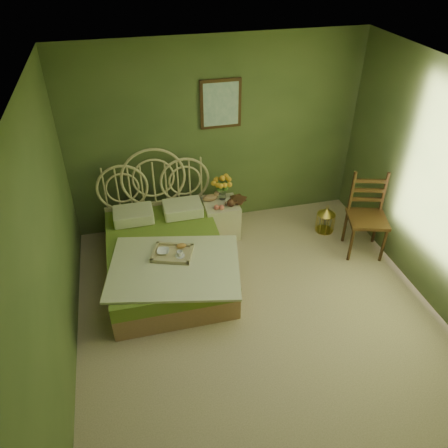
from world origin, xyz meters
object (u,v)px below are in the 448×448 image
object	(u,v)px
nightstand	(221,213)
birdcage	(326,220)
bed	(166,255)
chair	(365,210)

from	to	relation	value
nightstand	birdcage	xyz separation A→B (m)	(1.46, -0.30, -0.16)
nightstand	bed	bearing A→B (deg)	-142.48
chair	birdcage	xyz separation A→B (m)	(-0.29, 0.46, -0.42)
birdcage	bed	bearing A→B (deg)	-171.15
bed	chair	bearing A→B (deg)	-2.08
bed	birdcage	world-z (taller)	bed
bed	nightstand	xyz separation A→B (m)	(0.86, 0.66, 0.06)
bed	birdcage	distance (m)	2.35
bed	chair	size ratio (longest dim) A/B	1.93
chair	birdcage	size ratio (longest dim) A/B	2.84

